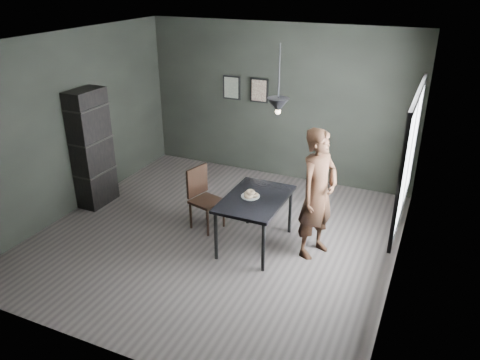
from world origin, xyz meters
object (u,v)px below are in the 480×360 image
at_px(cafe_table, 255,203).
at_px(white_plate, 250,197).
at_px(woman, 318,194).
at_px(shelf_unit, 92,149).
at_px(wood_chair, 202,194).
at_px(pendant_lamp, 278,105).

distance_m(cafe_table, white_plate, 0.11).
xyz_separation_m(cafe_table, woman, (0.82, 0.16, 0.23)).
distance_m(white_plate, shelf_unit, 2.87).
height_order(white_plate, shelf_unit, shelf_unit).
relative_size(cafe_table, woman, 0.67).
bearing_deg(wood_chair, shelf_unit, -163.99).
distance_m(white_plate, woman, 0.92).
relative_size(wood_chair, pendant_lamp, 1.10).
bearing_deg(white_plate, woman, 10.91).
relative_size(woman, wood_chair, 1.89).
relative_size(white_plate, shelf_unit, 0.12).
bearing_deg(pendant_lamp, cafe_table, -158.20).
relative_size(white_plate, wood_chair, 0.24).
bearing_deg(pendant_lamp, white_plate, -161.14).
height_order(white_plate, woman, woman).
bearing_deg(cafe_table, white_plate, -172.84).
distance_m(woman, wood_chair, 1.79).
bearing_deg(wood_chair, white_plate, 2.24).
distance_m(white_plate, wood_chair, 0.91).
xyz_separation_m(wood_chair, shelf_unit, (-1.99, -0.03, 0.42)).
bearing_deg(pendant_lamp, woman, 6.28).
height_order(cafe_table, pendant_lamp, pendant_lamp).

